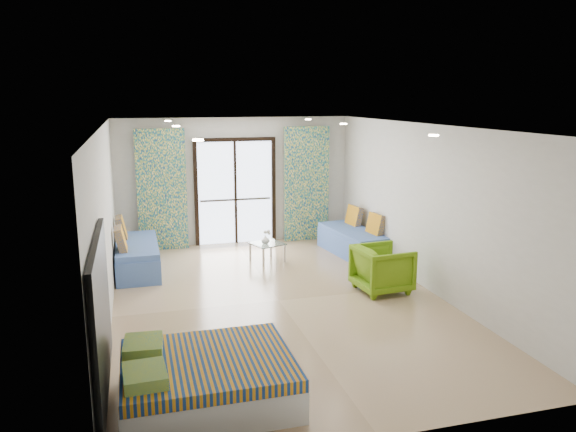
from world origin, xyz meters
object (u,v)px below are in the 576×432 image
object	(u,v)px
daybed_left	(137,255)
armchair	(382,267)
bed	(206,379)
daybed_right	(354,241)
coffee_table	(267,245)

from	to	relation	value
daybed_left	armchair	xyz separation A→B (m)	(3.85, -2.20, 0.12)
bed	daybed_left	xyz separation A→B (m)	(-0.64, 4.85, 0.04)
daybed_right	coffee_table	distance (m)	1.80
daybed_left	daybed_right	world-z (taller)	daybed_left
daybed_left	daybed_right	distance (m)	4.23
daybed_right	armchair	distance (m)	2.21
bed	armchair	size ratio (longest dim) A/B	2.11
bed	daybed_left	world-z (taller)	daybed_left
daybed_left	armchair	bearing A→B (deg)	-29.85
daybed_right	bed	bearing A→B (deg)	-133.95
bed	armchair	bearing A→B (deg)	39.52
bed	daybed_right	distance (m)	6.01
armchair	coffee_table	bearing A→B (deg)	28.32
daybed_right	coffee_table	world-z (taller)	daybed_right
daybed_left	daybed_right	xyz separation A→B (m)	(4.23, -0.03, -0.01)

